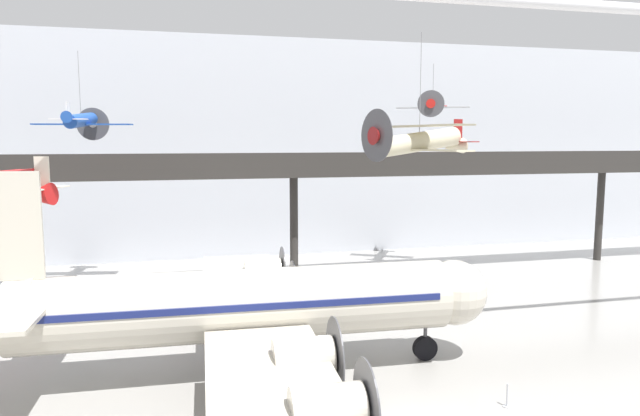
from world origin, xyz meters
name	(u,v)px	position (x,y,z in m)	size (l,w,h in m)	color
hangar_back_wall	(272,148)	(0.00, 38.21, 10.85)	(140.00, 3.00, 21.69)	silver
mezzanine_walkway	(296,173)	(0.00, 26.04, 9.01)	(110.00, 3.20, 10.70)	#2D2B28
airliner_silver_main	(237,306)	(-6.69, 7.80, 3.58)	(27.04, 30.71, 10.35)	beige
suspended_plane_blue_trainer	(81,121)	(-16.46, 27.35, 13.17)	(7.46, 6.14, 6.72)	#1E4CAD
suspended_plane_cream_biplane	(419,141)	(5.49, 13.90, 11.65)	(7.57, 9.01, 7.94)	beige
suspended_plane_silver_racer	(433,105)	(12.80, 27.80, 14.77)	(6.08, 5.44, 4.76)	silver
stanchion_barrier	(507,400)	(4.55, 1.57, 0.33)	(0.36, 0.36, 1.08)	#B2B5BA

